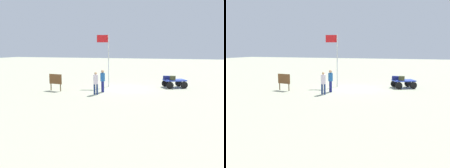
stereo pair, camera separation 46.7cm
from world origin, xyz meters
The scene contains 8 objects.
ground_plane centered at (0.00, 0.00, 0.00)m, with size 120.00×120.00×0.00m, color #A8AB8E.
luggage_cart centered at (-3.87, -1.70, 0.49)m, with size 2.23×1.95×0.70m.
suitcase_dark centered at (-3.74, -1.30, 0.88)m, with size 0.49×0.36×0.37m.
suitcase_navy centered at (-3.21, -1.73, 0.85)m, with size 0.62×0.40×0.30m.
worker_lead centered at (1.53, 3.27, 0.99)m, with size 0.42×0.42×1.68m.
worker_trailing centered at (1.38, 2.17, 1.05)m, with size 0.51×0.51×1.75m.
flagpole centered at (1.91, -0.45, 2.88)m, with size 1.09×0.27×4.65m.
signboard centered at (5.20, 2.73, 0.88)m, with size 1.18×0.22×1.35m.
Camera 2 is at (-5.07, 18.95, 3.38)m, focal length 37.39 mm.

